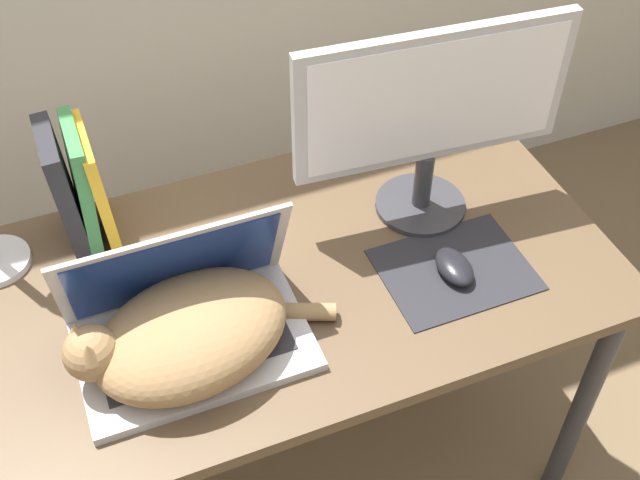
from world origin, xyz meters
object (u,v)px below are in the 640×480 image
(laptop, at_px, (189,322))
(computer_mouse, at_px, (454,267))
(cat, at_px, (186,335))
(external_monitor, at_px, (432,113))
(book_row, at_px, (78,188))

(laptop, height_order, computer_mouse, laptop)
(computer_mouse, bearing_deg, laptop, 176.22)
(cat, relative_size, computer_mouse, 4.67)
(laptop, distance_m, computer_mouse, 0.50)
(external_monitor, xyz_separation_m, computer_mouse, (-0.03, -0.19, -0.21))
(laptop, xyz_separation_m, book_row, (-0.11, 0.32, 0.08))
(laptop, xyz_separation_m, external_monitor, (0.52, 0.15, 0.19))
(laptop, relative_size, cat, 0.84)
(laptop, height_order, cat, laptop)
(external_monitor, bearing_deg, book_row, 165.18)
(external_monitor, distance_m, computer_mouse, 0.29)
(computer_mouse, xyz_separation_m, book_row, (-0.61, 0.35, 0.10))
(book_row, bearing_deg, external_monitor, -14.82)
(cat, height_order, external_monitor, external_monitor)
(laptop, relative_size, external_monitor, 0.75)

